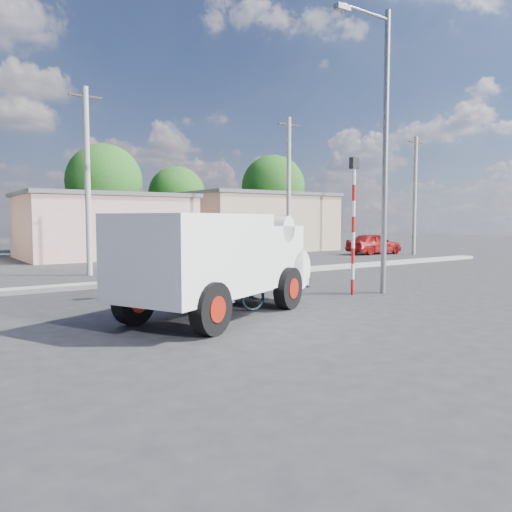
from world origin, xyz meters
TOP-DOWN VIEW (x-y plane):
  - ground_plane at (0.00, 0.00)m, footprint 120.00×120.00m
  - median at (0.00, 8.00)m, footprint 40.00×0.80m
  - truck at (-1.95, 1.05)m, footprint 6.51×4.58m
  - bicycle at (-1.69, 1.13)m, footprint 2.14×0.93m
  - cyclist at (-1.69, 1.13)m, footprint 0.41×0.58m
  - car_cream at (5.08, 15.78)m, footprint 4.65×2.93m
  - car_red at (18.19, 13.92)m, footprint 4.31×1.82m
  - traffic_pole at (3.20, 1.50)m, footprint 0.28×0.18m
  - streetlight at (4.14, 1.20)m, footprint 2.34×0.22m
  - building_row at (1.10, 22.00)m, footprint 37.80×7.30m
  - tree_row at (3.76, 28.45)m, footprint 43.62×7.43m
  - utility_poles at (3.25, 12.00)m, footprint 35.40×0.24m

SIDE VIEW (x-z plane):
  - ground_plane at x=0.00m, z-range 0.00..0.00m
  - median at x=0.00m, z-range 0.00..0.16m
  - bicycle at x=-1.69m, z-range 0.00..1.09m
  - car_cream at x=5.08m, z-range 0.00..1.45m
  - car_red at x=18.19m, z-range 0.00..1.45m
  - cyclist at x=-1.69m, z-range 0.00..1.50m
  - truck at x=-1.95m, z-range 0.14..2.68m
  - building_row at x=1.10m, z-range -0.09..4.35m
  - traffic_pole at x=3.20m, z-range 0.41..4.77m
  - utility_poles at x=3.25m, z-range 0.07..8.07m
  - streetlight at x=4.14m, z-range 0.46..9.46m
  - tree_row at x=3.76m, z-range 0.78..9.21m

